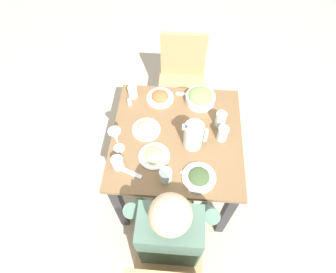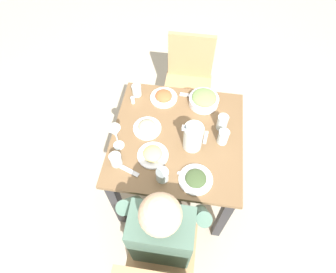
% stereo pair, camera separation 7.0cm
% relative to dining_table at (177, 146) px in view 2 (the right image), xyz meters
% --- Properties ---
extents(ground_plane, '(8.00, 8.00, 0.00)m').
position_rel_dining_table_xyz_m(ground_plane, '(0.00, 0.00, -0.60)').
color(ground_plane, '#B7AD99').
extents(dining_table, '(0.85, 0.85, 0.73)m').
position_rel_dining_table_xyz_m(dining_table, '(0.00, 0.00, 0.00)').
color(dining_table, brown).
rests_on(dining_table, ground_plane).
extents(chair_near, '(0.40, 0.40, 0.89)m').
position_rel_dining_table_xyz_m(chair_near, '(0.00, -0.75, -0.10)').
color(chair_near, tan).
rests_on(chair_near, ground_plane).
extents(chair_far, '(0.40, 0.40, 0.89)m').
position_rel_dining_table_xyz_m(chair_far, '(0.01, 0.75, -0.10)').
color(chair_far, tan).
rests_on(chair_far, ground_plane).
extents(diner_near, '(0.48, 0.53, 1.18)m').
position_rel_dining_table_xyz_m(diner_near, '(0.00, -0.55, 0.05)').
color(diner_near, '#4C6B5B').
rests_on(diner_near, ground_plane).
extents(water_pitcher, '(0.16, 0.12, 0.19)m').
position_rel_dining_table_xyz_m(water_pitcher, '(0.10, -0.06, 0.23)').
color(water_pitcher, silver).
rests_on(water_pitcher, dining_table).
extents(salad_bowl, '(0.21, 0.21, 0.09)m').
position_rel_dining_table_xyz_m(salad_bowl, '(0.15, 0.30, 0.17)').
color(salad_bowl, white).
rests_on(salad_bowl, dining_table).
extents(plate_rice_curry, '(0.19, 0.19, 0.05)m').
position_rel_dining_table_xyz_m(plate_rice_curry, '(-0.14, 0.31, 0.15)').
color(plate_rice_curry, white).
rests_on(plate_rice_curry, dining_table).
extents(plate_beans, '(0.19, 0.19, 0.06)m').
position_rel_dining_table_xyz_m(plate_beans, '(-0.20, 0.03, 0.15)').
color(plate_beans, white).
rests_on(plate_beans, dining_table).
extents(plate_dolmas, '(0.20, 0.20, 0.04)m').
position_rel_dining_table_xyz_m(plate_dolmas, '(0.15, -0.29, 0.15)').
color(plate_dolmas, white).
rests_on(plate_dolmas, dining_table).
extents(plate_fries, '(0.19, 0.19, 0.05)m').
position_rel_dining_table_xyz_m(plate_fries, '(-0.13, -0.17, 0.15)').
color(plate_fries, white).
rests_on(plate_fries, dining_table).
extents(water_glass_by_pitcher, '(0.07, 0.07, 0.11)m').
position_rel_dining_table_xyz_m(water_glass_by_pitcher, '(0.28, 0.11, 0.19)').
color(water_glass_by_pitcher, silver).
rests_on(water_glass_by_pitcher, dining_table).
extents(water_glass_far_left, '(0.08, 0.08, 0.09)m').
position_rel_dining_table_xyz_m(water_glass_far_left, '(-0.05, -0.31, 0.18)').
color(water_glass_far_left, silver).
rests_on(water_glass_far_left, dining_table).
extents(water_glass_near_left, '(0.07, 0.07, 0.11)m').
position_rel_dining_table_xyz_m(water_glass_near_left, '(0.29, -0.00, 0.19)').
color(water_glass_near_left, silver).
rests_on(water_glass_near_left, dining_table).
extents(water_glass_center, '(0.07, 0.07, 0.09)m').
position_rel_dining_table_xyz_m(water_glass_center, '(-0.34, -0.25, 0.17)').
color(water_glass_center, silver).
rests_on(water_glass_center, dining_table).
extents(water_glass_far_right, '(0.07, 0.07, 0.09)m').
position_rel_dining_table_xyz_m(water_glass_far_right, '(-0.33, 0.32, 0.17)').
color(water_glass_far_right, silver).
rests_on(water_glass_far_right, dining_table).
extents(wine_glass, '(0.08, 0.08, 0.20)m').
position_rel_dining_table_xyz_m(wine_glass, '(-0.36, -0.13, 0.27)').
color(wine_glass, silver).
rests_on(wine_glass, dining_table).
extents(salt_shaker, '(0.03, 0.03, 0.05)m').
position_rel_dining_table_xyz_m(salt_shaker, '(-0.35, 0.24, 0.16)').
color(salt_shaker, white).
rests_on(salt_shaker, dining_table).
extents(fork_near, '(0.17, 0.03, 0.01)m').
position_rel_dining_table_xyz_m(fork_near, '(0.06, 0.36, 0.14)').
color(fork_near, silver).
rests_on(fork_near, dining_table).
extents(knife_near, '(0.18, 0.06, 0.01)m').
position_rel_dining_table_xyz_m(knife_near, '(0.13, -0.29, 0.14)').
color(knife_near, silver).
rests_on(knife_near, dining_table).
extents(fork_far, '(0.17, 0.08, 0.01)m').
position_rel_dining_table_xyz_m(fork_far, '(-0.27, -0.29, 0.14)').
color(fork_far, silver).
rests_on(fork_far, dining_table).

